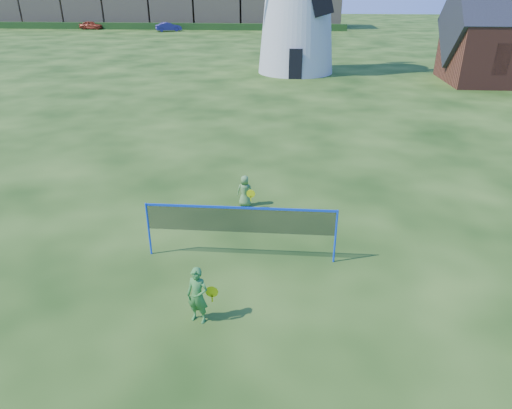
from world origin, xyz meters
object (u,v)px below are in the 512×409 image
at_px(car_left, 91,25).
at_px(player_boy, 245,191).
at_px(badminton_net, 240,221).
at_px(player_girl, 198,295).
at_px(car_right, 169,27).

bearing_deg(car_left, player_boy, -151.86).
height_order(badminton_net, car_left, badminton_net).
distance_m(player_girl, player_boy, 5.87).
height_order(player_boy, car_right, car_right).
relative_size(player_girl, car_right, 0.35).
bearing_deg(player_girl, car_left, 130.75).
height_order(player_boy, car_left, car_left).
bearing_deg(badminton_net, car_left, 115.61).
height_order(player_girl, player_boy, player_girl).
relative_size(player_boy, car_left, 0.29).
relative_size(player_girl, car_left, 0.37).
bearing_deg(player_boy, car_right, -72.75).
relative_size(player_girl, player_boy, 1.26).
distance_m(player_boy, car_left, 69.47).
height_order(badminton_net, player_girl, badminton_net).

